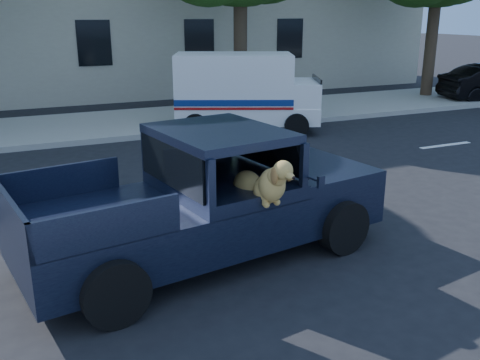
{
  "coord_description": "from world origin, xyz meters",
  "views": [
    {
      "loc": [
        -2.27,
        -6.63,
        3.3
      ],
      "look_at": [
        0.45,
        -0.55,
        1.19
      ],
      "focal_mm": 40.0,
      "sensor_mm": 36.0,
      "label": 1
    }
  ],
  "objects": [
    {
      "name": "lane_stripes",
      "position": [
        2.0,
        3.4,
        0.01
      ],
      "size": [
        21.6,
        0.14,
        0.01
      ],
      "primitive_type": null,
      "color": "silver",
      "rests_on": "ground"
    },
    {
      "name": "far_sidewalk",
      "position": [
        0.0,
        9.2,
        0.07
      ],
      "size": [
        60.0,
        4.0,
        0.15
      ],
      "primitive_type": "cube",
      "color": "gray",
      "rests_on": "ground"
    },
    {
      "name": "pickup_truck",
      "position": [
        0.02,
        -0.18,
        0.61
      ],
      "size": [
        5.25,
        2.85,
        1.79
      ],
      "rotation": [
        0.0,
        0.0,
        0.16
      ],
      "color": "black",
      "rests_on": "ground"
    },
    {
      "name": "ground",
      "position": [
        0.0,
        0.0,
        0.0
      ],
      "size": [
        120.0,
        120.0,
        0.0
      ],
      "primitive_type": "plane",
      "color": "black",
      "rests_on": "ground"
    },
    {
      "name": "mail_truck",
      "position": [
        4.0,
        7.15,
        0.95
      ],
      "size": [
        4.36,
        3.25,
        2.17
      ],
      "rotation": [
        0.0,
        0.0,
        -0.41
      ],
      "color": "silver",
      "rests_on": "ground"
    }
  ]
}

